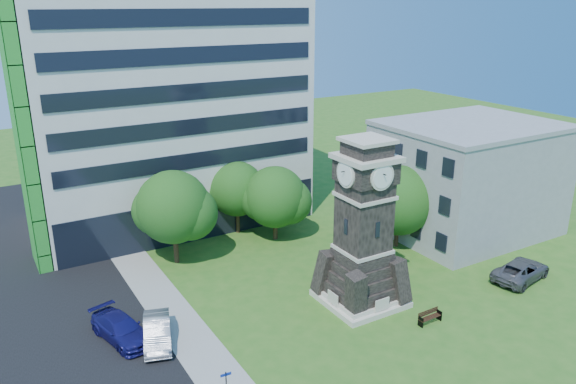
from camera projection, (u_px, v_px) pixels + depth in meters
ground at (343, 325)px, 38.09m from camera, size 160.00×160.00×0.00m
sidewalk at (184, 329)px, 37.57m from camera, size 3.00×70.00×0.06m
street at (49, 369)px, 33.48m from camera, size 14.00×80.00×0.02m
clock_tower at (363, 235)px, 39.46m from camera, size 5.40×5.40×12.22m
office_tall at (159, 75)px, 53.02m from camera, size 26.20×15.11×28.60m
office_low at (467, 177)px, 52.55m from camera, size 15.20×12.20×10.40m
car_street_mid at (157, 332)px, 35.90m from camera, size 2.99×5.05×1.57m
car_street_north at (121, 329)px, 36.25m from camera, size 3.45×5.69×1.54m
car_east_lot at (521, 270)px, 44.10m from camera, size 6.02×3.59×1.57m
park_bench at (429, 316)px, 38.20m from camera, size 1.82×0.49×0.94m
tree_nw at (174, 209)px, 45.79m from camera, size 6.66×6.06×7.98m
tree_nc at (237, 190)px, 52.10m from camera, size 5.67×5.15×6.94m
tree_ne at (276, 199)px, 50.72m from camera, size 6.18×5.62×6.91m
tree_east at (399, 202)px, 49.16m from camera, size 6.79×6.18×7.44m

